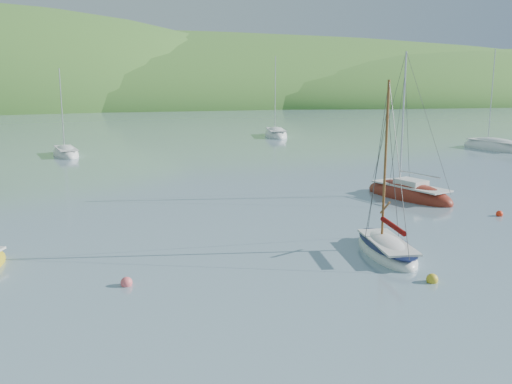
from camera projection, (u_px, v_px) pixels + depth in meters
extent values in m
plane|color=slate|center=(327.00, 305.00, 20.65)|extent=(700.00, 700.00, 0.00)
ellipsoid|color=#386928|center=(133.00, 102.00, 182.09)|extent=(440.00, 110.00, 44.00)
ellipsoid|color=#386928|center=(404.00, 100.00, 194.28)|extent=(240.00, 100.00, 34.00)
ellipsoid|color=white|center=(386.00, 251.00, 26.61)|extent=(2.67, 5.76, 1.36)
cube|color=silver|center=(388.00, 242.00, 26.40)|extent=(2.01, 4.49, 0.10)
cylinder|color=brown|center=(385.00, 161.00, 26.42)|extent=(0.12, 0.12, 7.42)
ellipsoid|color=#0D1537|center=(387.00, 243.00, 26.53)|extent=(2.62, 5.70, 0.23)
cylinder|color=maroon|center=(393.00, 226.00, 25.68)|extent=(0.55, 2.68, 0.24)
ellipsoid|color=maroon|center=(409.00, 196.00, 38.77)|extent=(4.66, 7.56, 1.97)
cube|color=silver|center=(411.00, 186.00, 38.51)|extent=(3.55, 5.87, 0.10)
cylinder|color=silver|center=(403.00, 119.00, 38.44)|extent=(0.12, 0.12, 8.93)
cube|color=silver|center=(411.00, 182.00, 38.46)|extent=(1.92, 2.33, 0.42)
cylinder|color=silver|center=(420.00, 174.00, 37.74)|extent=(1.21, 3.27, 0.09)
ellipsoid|color=white|center=(66.00, 154.00, 59.32)|extent=(3.76, 7.14, 1.85)
cube|color=silver|center=(66.00, 148.00, 59.07)|extent=(2.85, 5.55, 0.10)
cylinder|color=silver|center=(62.00, 108.00, 59.09)|extent=(0.12, 0.12, 8.15)
ellipsoid|color=white|center=(276.00, 135.00, 78.02)|extent=(4.11, 8.54, 2.23)
cube|color=silver|center=(276.00, 130.00, 77.70)|extent=(3.11, 6.64, 0.10)
cylinder|color=silver|center=(275.00, 93.00, 77.84)|extent=(0.12, 0.12, 9.83)
ellipsoid|color=white|center=(495.00, 148.00, 64.13)|extent=(4.91, 8.90, 2.30)
cube|color=silver|center=(497.00, 141.00, 63.82)|extent=(3.73, 6.92, 0.10)
cylinder|color=silver|center=(492.00, 95.00, 63.84)|extent=(0.12, 0.12, 10.12)
sphere|color=gold|center=(432.00, 279.00, 22.90)|extent=(0.48, 0.48, 0.48)
sphere|color=#F05E62|center=(126.00, 283.00, 22.53)|extent=(0.47, 0.47, 0.47)
sphere|color=red|center=(499.00, 214.00, 33.72)|extent=(0.41, 0.41, 0.41)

